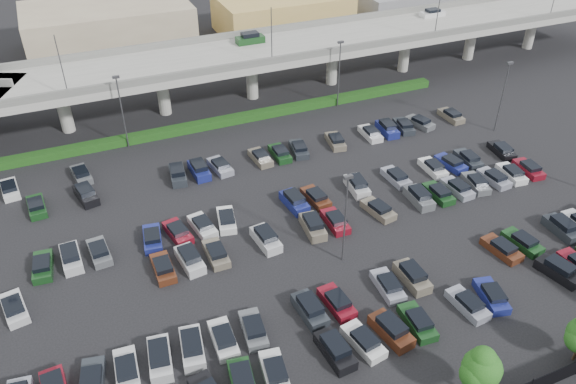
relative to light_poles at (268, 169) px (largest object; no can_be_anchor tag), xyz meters
The scene contains 7 objects.
ground 7.74m from the light_poles, 25.87° to the right, with size 280.00×280.00×0.00m, color black.
overpass 30.29m from the light_poles, 82.64° to the left, with size 150.00×13.00×15.80m.
hedge 24.05m from the light_poles, 79.83° to the left, with size 66.00×1.60×1.10m, color #173E12.
tree_row 29.06m from the light_poles, 80.40° to the right, with size 65.07×3.66×5.94m.
parked_cars 9.13m from the light_poles, 59.65° to the right, with size 63.12×41.66×1.67m.
light_poles is the anchor object (origin of this frame).
distant_buildings 62.10m from the light_poles, 74.58° to the left, with size 138.00×24.00×9.00m.
Camera 1 is at (-22.23, -45.63, 38.48)m, focal length 35.00 mm.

